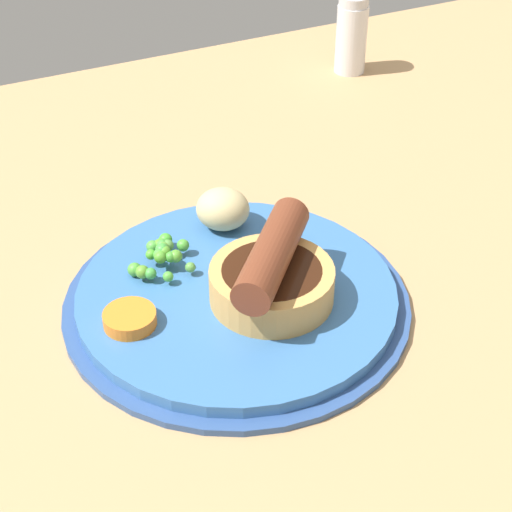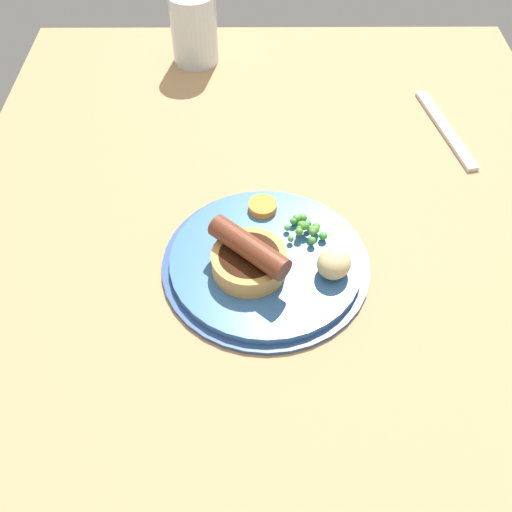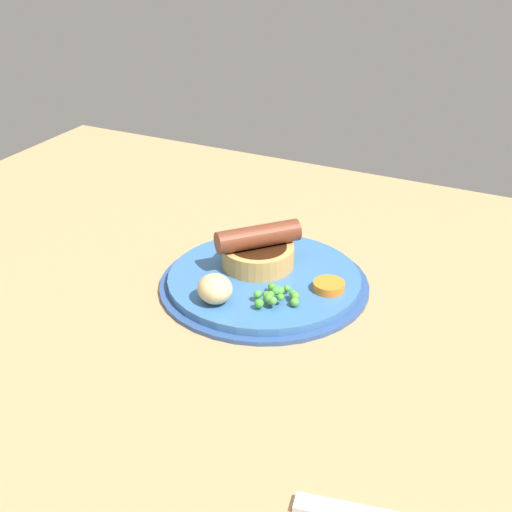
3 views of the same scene
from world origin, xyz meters
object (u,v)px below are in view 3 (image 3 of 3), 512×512
dinner_plate (264,282)px  potato_chunk_0 (215,289)px  pea_pile (276,295)px  carrot_slice_0 (329,286)px  sausage_pudding (258,250)px

dinner_plate → potato_chunk_0: bearing=-107.0°
pea_pile → potato_chunk_0: 6.34cm
dinner_plate → pea_pile: bearing=-52.8°
dinner_plate → carrot_slice_0: bearing=2.1°
dinner_plate → potato_chunk_0: 7.94cm
sausage_pudding → potato_chunk_0: 9.13cm
potato_chunk_0 → sausage_pudding: bearing=86.7°
dinner_plate → carrot_slice_0: carrot_slice_0 is taller
pea_pile → potato_chunk_0: (-5.78, -2.54, 0.57)cm
potato_chunk_0 → carrot_slice_0: bearing=37.5°
dinner_plate → pea_pile: pea_pile is taller
sausage_pudding → pea_pile: sausage_pudding is taller
sausage_pudding → potato_chunk_0: sausage_pudding is taller
dinner_plate → potato_chunk_0: size_ratio=5.96×
carrot_slice_0 → potato_chunk_0: bearing=-142.5°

